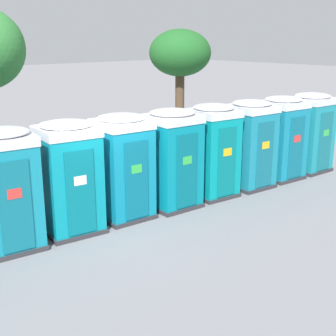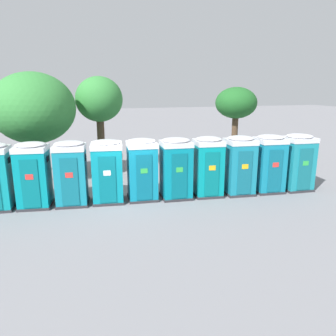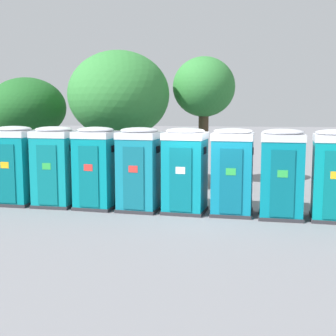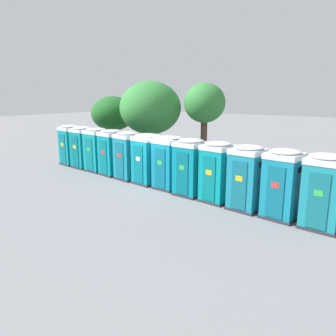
{
  "view_description": "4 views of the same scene",
  "coord_description": "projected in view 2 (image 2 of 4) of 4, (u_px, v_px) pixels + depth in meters",
  "views": [
    {
      "loc": [
        -5.65,
        -8.83,
        4.26
      ],
      "look_at": [
        1.98,
        -0.3,
        1.03
      ],
      "focal_mm": 50.0,
      "sensor_mm": 36.0,
      "label": 1
    },
    {
      "loc": [
        -2.03,
        -12.88,
        4.54
      ],
      "look_at": [
        1.76,
        -0.28,
        1.28
      ],
      "focal_mm": 35.0,
      "sensor_mm": 36.0,
      "label": 2
    },
    {
      "loc": [
        0.59,
        -13.77,
        3.17
      ],
      "look_at": [
        -1.22,
        -0.0,
        1.33
      ],
      "focal_mm": 50.0,
      "sensor_mm": 36.0,
      "label": 3
    },
    {
      "loc": [
        9.81,
        -12.21,
        4.39
      ],
      "look_at": [
        0.71,
        -0.18,
        1.01
      ],
      "focal_mm": 35.0,
      "sensor_mm": 36.0,
      "label": 4
    }
  ],
  "objects": [
    {
      "name": "street_tree_3",
      "position": [
        99.0,
        101.0,
        17.22
      ],
      "size": [
        2.46,
        2.46,
        5.11
      ],
      "color": "#4C3826",
      "rests_on": "ground"
    },
    {
      "name": "street_tree_2",
      "position": [
        236.0,
        104.0,
        20.16
      ],
      "size": [
        2.55,
        2.55,
        4.56
      ],
      "color": "#4C3826",
      "rests_on": "ground"
    },
    {
      "name": "portapotty_10",
      "position": [
        269.0,
        163.0,
        14.41
      ],
      "size": [
        1.31,
        1.31,
        2.54
      ],
      "color": "#2D2D33",
      "rests_on": "ground"
    },
    {
      "name": "portapotty_6",
      "position": [
        142.0,
        169.0,
        13.4
      ],
      "size": [
        1.29,
        1.29,
        2.54
      ],
      "color": "#2D2D33",
      "rests_on": "ground"
    },
    {
      "name": "portapotty_8",
      "position": [
        208.0,
        166.0,
        13.88
      ],
      "size": [
        1.29,
        1.32,
        2.54
      ],
      "color": "#2D2D33",
      "rests_on": "ground"
    },
    {
      "name": "portapotty_4",
      "position": [
        71.0,
        173.0,
        12.79
      ],
      "size": [
        1.36,
        1.34,
        2.54
      ],
      "color": "#2D2D33",
      "rests_on": "ground"
    },
    {
      "name": "portapotty_7",
      "position": [
        176.0,
        168.0,
        13.58
      ],
      "size": [
        1.31,
        1.28,
        2.54
      ],
      "color": "#2D2D33",
      "rests_on": "ground"
    },
    {
      "name": "ground_plane",
      "position": [
        126.0,
        199.0,
        13.64
      ],
      "size": [
        120.0,
        120.0,
        0.0
      ],
      "primitive_type": "plane",
      "color": "slate"
    },
    {
      "name": "street_tree_0",
      "position": [
        33.0,
        108.0,
        15.18
      ],
      "size": [
        3.82,
        3.82,
        5.24
      ],
      "color": "#4C3826",
      "rests_on": "ground"
    },
    {
      "name": "portapotty_9",
      "position": [
        239.0,
        165.0,
        14.1
      ],
      "size": [
        1.31,
        1.31,
        2.54
      ],
      "color": "#2D2D33",
      "rests_on": "ground"
    },
    {
      "name": "portapotty_3",
      "position": [
        33.0,
        175.0,
        12.54
      ],
      "size": [
        1.34,
        1.34,
        2.54
      ],
      "color": "#2D2D33",
      "rests_on": "ground"
    },
    {
      "name": "portapotty_5",
      "position": [
        107.0,
        171.0,
        13.09
      ],
      "size": [
        1.38,
        1.35,
        2.54
      ],
      "color": "#2D2D33",
      "rests_on": "ground"
    },
    {
      "name": "portapotty_11",
      "position": [
        297.0,
        162.0,
        14.69
      ],
      "size": [
        1.3,
        1.27,
        2.54
      ],
      "color": "#2D2D33",
      "rests_on": "ground"
    }
  ]
}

